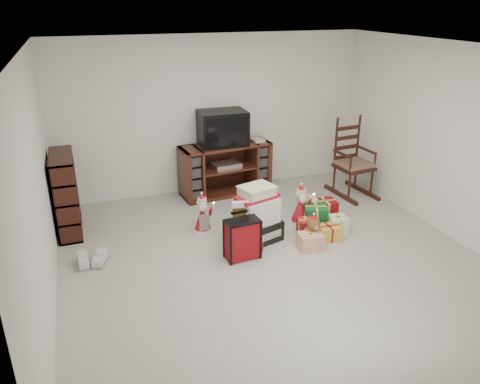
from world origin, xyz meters
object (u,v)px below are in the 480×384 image
at_px(santa_figurine, 300,208).
at_px(gift_cluster, 318,222).
at_px(red_suitcase, 242,239).
at_px(tv_stand, 225,169).
at_px(bookshelf, 66,195).
at_px(teddy_bear, 312,232).
at_px(mrs_claus_figurine, 203,216).
at_px(crt_television, 223,128).
at_px(gift_pile, 257,218).
at_px(rocking_chair, 352,167).
at_px(sneaker_pair, 92,261).

bearing_deg(santa_figurine, gift_cluster, -67.73).
distance_m(red_suitcase, santa_figurine, 1.29).
height_order(tv_stand, bookshelf, bookshelf).
bearing_deg(red_suitcase, teddy_bear, -1.13).
bearing_deg(bookshelf, mrs_claus_figurine, -19.83).
bearing_deg(santa_figurine, mrs_claus_figurine, 170.82).
relative_size(mrs_claus_figurine, crt_television, 0.75).
height_order(tv_stand, gift_pile, tv_stand).
bearing_deg(rocking_chair, crt_television, 154.77).
distance_m(red_suitcase, mrs_claus_figurine, 0.92).
bearing_deg(mrs_claus_figurine, red_suitcase, -73.22).
bearing_deg(sneaker_pair, santa_figurine, 10.57).
bearing_deg(mrs_claus_figurine, bookshelf, 160.17).
bearing_deg(red_suitcase, santa_figurine, 26.28).
xyz_separation_m(rocking_chair, gift_cluster, (-1.15, -1.04, -0.31)).
height_order(red_suitcase, gift_cluster, red_suitcase).
bearing_deg(tv_stand, sneaker_pair, -150.03).
distance_m(rocking_chair, gift_cluster, 1.58).
relative_size(rocking_chair, santa_figurine, 2.18).
relative_size(bookshelf, gift_pile, 1.45).
bearing_deg(teddy_bear, bookshelf, 154.15).
height_order(tv_stand, sneaker_pair, tv_stand).
bearing_deg(santa_figurine, crt_television, 115.88).
xyz_separation_m(gift_pile, crt_television, (0.08, 1.70, 0.77)).
relative_size(rocking_chair, red_suitcase, 2.14).
bearing_deg(teddy_bear, mrs_claus_figurine, 146.78).
xyz_separation_m(tv_stand, mrs_claus_figurine, (-0.71, -1.20, -0.20)).
bearing_deg(tv_stand, gift_cluster, -71.85).
distance_m(red_suitcase, teddy_bear, 1.00).
xyz_separation_m(gift_pile, red_suitcase, (-0.33, -0.38, -0.07)).
distance_m(bookshelf, sneaker_pair, 1.17).
bearing_deg(red_suitcase, sneaker_pair, 160.97).
relative_size(rocking_chair, teddy_bear, 3.46).
xyz_separation_m(tv_stand, gift_cluster, (0.78, -1.73, -0.28)).
height_order(gift_pile, red_suitcase, gift_pile).
bearing_deg(bookshelf, teddy_bear, -25.85).
xyz_separation_m(red_suitcase, mrs_claus_figurine, (-0.27, 0.88, -0.05)).
xyz_separation_m(rocking_chair, gift_pile, (-2.05, -1.02, -0.11)).
bearing_deg(santa_figurine, red_suitcase, -149.26).
height_order(gift_pile, mrs_claus_figurine, gift_pile).
distance_m(sneaker_pair, gift_cluster, 3.00).
xyz_separation_m(teddy_bear, santa_figurine, (0.12, 0.60, 0.06)).
relative_size(gift_pile, gift_cluster, 0.67).
xyz_separation_m(bookshelf, teddy_bear, (2.98, -1.44, -0.36)).
bearing_deg(gift_pile, sneaker_pair, 161.03).
height_order(rocking_chair, red_suitcase, rocking_chair).
xyz_separation_m(tv_stand, red_suitcase, (-0.45, -2.08, -0.15)).
distance_m(teddy_bear, santa_figurine, 0.61).
relative_size(rocking_chair, gift_cluster, 1.15).
bearing_deg(mrs_claus_figurine, crt_television, 60.60).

